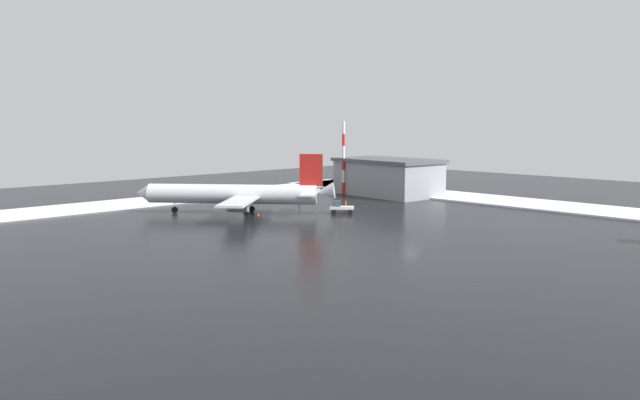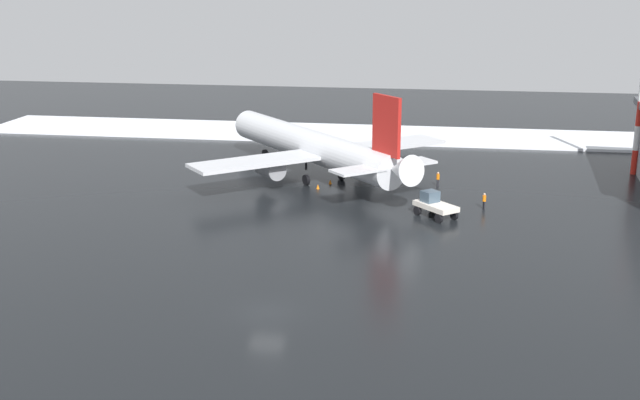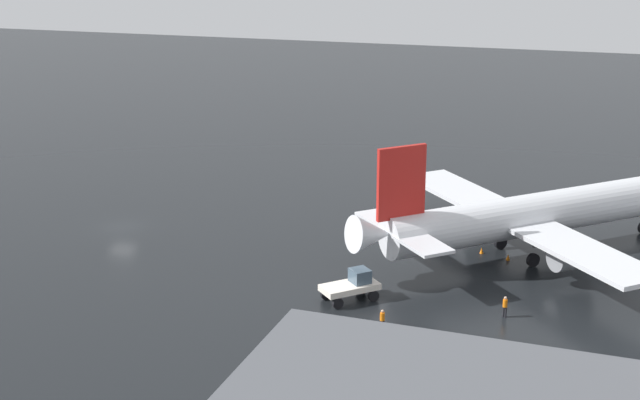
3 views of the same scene
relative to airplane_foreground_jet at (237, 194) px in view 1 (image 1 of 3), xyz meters
The scene contains 12 objects.
ground_plane 39.75m from the airplane_foreground_jet, behind, with size 240.00×240.00×0.00m, color black.
snow_bank_far 66.22m from the airplane_foreground_jet, 126.63° to the right, with size 152.00×16.00×0.38m, color white.
snow_bank_right 27.96m from the airplane_foreground_jet, ahead, with size 14.00×116.00×0.38m, color white.
airplane_foreground_jet is the anchor object (origin of this frame).
pushback_tug 20.09m from the airplane_foreground_jet, 133.77° to the right, with size 4.89×4.71×2.50m.
ground_crew_by_nose_gear 22.19m from the airplane_foreground_jet, 118.06° to the right, with size 0.36×0.36×1.71m.
ground_crew_beside_wing 14.98m from the airplane_foreground_jet, 96.81° to the right, with size 0.36×0.36×1.71m.
antenna_mast 39.08m from the airplane_foreground_jet, 78.09° to the right, with size 0.70×0.70×17.69m.
cargo_hangar 44.56m from the airplane_foreground_jet, 90.67° to the right, with size 26.12×16.96×8.80m.
traffic_cone_near_nose 6.16m from the airplane_foreground_jet, 165.31° to the right, with size 0.36×0.36×0.55m, color orange.
traffic_cone_mid_line 8.58m from the airplane_foreground_jet, 39.56° to the right, with size 0.36×0.36×0.55m, color orange.
traffic_cone_wingtip_side 4.90m from the airplane_foreground_jet, 136.32° to the right, with size 0.36×0.36×0.55m, color orange.
Camera 1 is at (-56.96, 74.36, 17.62)m, focal length 35.00 mm.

